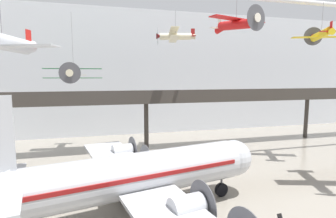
{
  "coord_description": "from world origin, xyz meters",
  "views": [
    {
      "loc": [
        -7.0,
        -15.82,
        11.32
      ],
      "look_at": [
        -0.53,
        8.82,
        8.18
      ],
      "focal_mm": 28.0,
      "sensor_mm": 36.0,
      "label": 1
    }
  ],
  "objects_px": {
    "suspended_plane_green_biplane": "(74,75)",
    "suspended_plane_red_highwing": "(236,24)",
    "suspended_plane_cream_biplane": "(175,36)",
    "suspended_plane_silver_racer": "(2,42)",
    "suspended_plane_yellow_lowwing": "(321,35)",
    "airliner_silver_main": "(130,176)"
  },
  "relations": [
    {
      "from": "suspended_plane_silver_racer",
      "to": "suspended_plane_red_highwing",
      "type": "bearing_deg",
      "value": 125.13
    },
    {
      "from": "suspended_plane_green_biplane",
      "to": "suspended_plane_cream_biplane",
      "type": "distance_m",
      "value": 15.96
    },
    {
      "from": "suspended_plane_red_highwing",
      "to": "suspended_plane_cream_biplane",
      "type": "xyz_separation_m",
      "value": [
        -4.06,
        10.19,
        0.03
      ]
    },
    {
      "from": "suspended_plane_cream_biplane",
      "to": "airliner_silver_main",
      "type": "bearing_deg",
      "value": 75.66
    },
    {
      "from": "suspended_plane_yellow_lowwing",
      "to": "suspended_plane_red_highwing",
      "type": "xyz_separation_m",
      "value": [
        -13.03,
        -1.49,
        0.4
      ]
    },
    {
      "from": "suspended_plane_red_highwing",
      "to": "suspended_plane_silver_racer",
      "type": "bearing_deg",
      "value": -91.95
    },
    {
      "from": "suspended_plane_green_biplane",
      "to": "suspended_plane_cream_biplane",
      "type": "height_order",
      "value": "suspended_plane_cream_biplane"
    },
    {
      "from": "suspended_plane_red_highwing",
      "to": "suspended_plane_cream_biplane",
      "type": "bearing_deg",
      "value": -174.9
    },
    {
      "from": "suspended_plane_red_highwing",
      "to": "suspended_plane_silver_racer",
      "type": "distance_m",
      "value": 22.44
    },
    {
      "from": "suspended_plane_cream_biplane",
      "to": "suspended_plane_green_biplane",
      "type": "bearing_deg",
      "value": -3.24
    },
    {
      "from": "airliner_silver_main",
      "to": "suspended_plane_silver_racer",
      "type": "xyz_separation_m",
      "value": [
        -8.71,
        1.53,
        10.19
      ]
    },
    {
      "from": "suspended_plane_red_highwing",
      "to": "suspended_plane_cream_biplane",
      "type": "height_order",
      "value": "same"
    },
    {
      "from": "suspended_plane_cream_biplane",
      "to": "suspended_plane_silver_racer",
      "type": "bearing_deg",
      "value": 54.56
    },
    {
      "from": "suspended_plane_green_biplane",
      "to": "suspended_plane_cream_biplane",
      "type": "relative_size",
      "value": 1.45
    },
    {
      "from": "suspended_plane_green_biplane",
      "to": "suspended_plane_red_highwing",
      "type": "bearing_deg",
      "value": 56.84
    },
    {
      "from": "suspended_plane_yellow_lowwing",
      "to": "suspended_plane_cream_biplane",
      "type": "bearing_deg",
      "value": 85.26
    },
    {
      "from": "suspended_plane_red_highwing",
      "to": "suspended_plane_cream_biplane",
      "type": "distance_m",
      "value": 10.97
    },
    {
      "from": "suspended_plane_yellow_lowwing",
      "to": "suspended_plane_green_biplane",
      "type": "height_order",
      "value": "suspended_plane_yellow_lowwing"
    },
    {
      "from": "airliner_silver_main",
      "to": "suspended_plane_yellow_lowwing",
      "type": "distance_m",
      "value": 30.21
    },
    {
      "from": "suspended_plane_cream_biplane",
      "to": "suspended_plane_yellow_lowwing",
      "type": "bearing_deg",
      "value": 165.32
    },
    {
      "from": "suspended_plane_cream_biplane",
      "to": "suspended_plane_red_highwing",
      "type": "bearing_deg",
      "value": 124.04
    },
    {
      "from": "suspended_plane_green_biplane",
      "to": "suspended_plane_silver_racer",
      "type": "relative_size",
      "value": 1.2
    }
  ]
}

